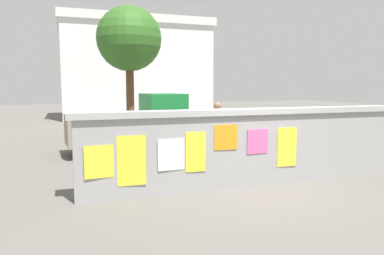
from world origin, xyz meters
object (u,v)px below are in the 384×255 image
motorcycle (279,147)px  person_walking (217,123)px  auto_rickshaw_truck (133,124)px  tree_roadside (129,40)px  bicycle_near (260,138)px

motorcycle → person_walking: 2.02m
auto_rickshaw_truck → tree_roadside: size_ratio=0.66×
motorcycle → tree_roadside: tree_roadside is taller
auto_rickshaw_truck → tree_roadside: (0.80, 5.12, 3.24)m
tree_roadside → person_walking: bearing=-77.5°
bicycle_near → tree_roadside: size_ratio=0.30×
person_walking → tree_roadside: 7.43m
person_walking → tree_roadside: (-1.46, 6.57, 3.15)m
motorcycle → bicycle_near: (0.70, 2.26, -0.10)m
auto_rickshaw_truck → person_walking: 2.69m
bicycle_near → person_walking: person_walking is taller
tree_roadside → motorcycle: bearing=-72.6°
person_walking → auto_rickshaw_truck: bearing=147.3°
auto_rickshaw_truck → bicycle_near: size_ratio=2.18×
bicycle_near → tree_roadside: tree_roadside is taller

